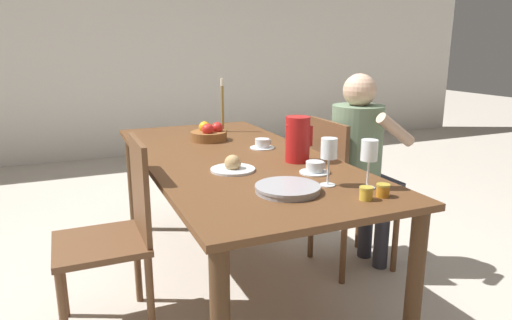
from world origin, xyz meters
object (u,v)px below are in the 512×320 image
object	(u,v)px
red_pitcher	(298,139)
wine_glass_juice	(329,151)
chair_opposite	(116,231)
chair_person_side	(344,190)
candlestick_tall	(223,111)
teacup_near_person	(315,168)
teacup_across	(262,144)
wine_glass_water	(369,152)
jam_jar_amber	(383,190)
fruit_bowl	(210,134)
jam_jar_red	(366,193)
person_seated	(361,156)
serving_tray	(288,189)
bread_plate	(233,166)

from	to	relation	value
red_pitcher	wine_glass_juice	size ratio (longest dim) A/B	1.13
chair_opposite	wine_glass_juice	xyz separation A→B (m)	(0.86, -0.47, 0.41)
chair_person_side	candlestick_tall	distance (m)	1.02
teacup_near_person	teacup_across	size ratio (longest dim) A/B	1.00
wine_glass_water	jam_jar_amber	world-z (taller)	wine_glass_water
chair_opposite	teacup_near_person	xyz separation A→B (m)	(0.90, -0.28, 0.28)
fruit_bowl	jam_jar_amber	bearing A→B (deg)	-77.15
wine_glass_juice	jam_jar_red	bearing A→B (deg)	-80.04
chair_opposite	person_seated	distance (m)	1.44
chair_opposite	wine_glass_water	xyz separation A→B (m)	(0.99, -0.57, 0.41)
teacup_near_person	serving_tray	xyz separation A→B (m)	(-0.25, -0.21, -0.01)
teacup_near_person	jam_jar_amber	size ratio (longest dim) A/B	2.63
chair_person_side	wine_glass_juice	distance (m)	0.85
teacup_across	candlestick_tall	world-z (taller)	candlestick_tall
chair_opposite	person_seated	xyz separation A→B (m)	(1.42, 0.07, 0.21)
wine_glass_water	chair_person_side	bearing A→B (deg)	62.72
bread_plate	fruit_bowl	xyz separation A→B (m)	(0.12, 0.74, 0.02)
wine_glass_juice	chair_person_side	bearing A→B (deg)	49.94
serving_tray	fruit_bowl	distance (m)	1.14
person_seated	teacup_near_person	xyz separation A→B (m)	(-0.52, -0.35, 0.07)
wine_glass_juice	teacup_near_person	size ratio (longest dim) A/B	1.45
serving_tray	jam_jar_red	distance (m)	0.32
candlestick_tall	teacup_near_person	bearing A→B (deg)	-87.44
serving_tray	bread_plate	size ratio (longest dim) A/B	1.26
teacup_near_person	wine_glass_juice	bearing A→B (deg)	-103.99
person_seated	wine_glass_water	xyz separation A→B (m)	(-0.43, -0.64, 0.20)
bread_plate	fruit_bowl	bearing A→B (deg)	81.13
chair_opposite	serving_tray	bearing A→B (deg)	-126.74
wine_glass_water	teacup_near_person	size ratio (longest dim) A/B	1.45
teacup_near_person	jam_jar_red	distance (m)	0.42
person_seated	serving_tray	distance (m)	0.95
red_pitcher	serving_tray	world-z (taller)	red_pitcher
teacup_near_person	jam_jar_amber	distance (m)	0.42
teacup_near_person	serving_tray	distance (m)	0.33
jam_jar_amber	jam_jar_red	size ratio (longest dim) A/B	1.00
wine_glass_juice	fruit_bowl	size ratio (longest dim) A/B	0.91
chair_opposite	wine_glass_water	world-z (taller)	wine_glass_water
teacup_near_person	bread_plate	size ratio (longest dim) A/B	0.67
person_seated	fruit_bowl	distance (m)	0.96
wine_glass_water	red_pitcher	bearing A→B (deg)	96.26
jam_jar_amber	candlestick_tall	bearing A→B (deg)	94.62
wine_glass_juice	teacup_across	bearing A→B (deg)	87.43
wine_glass_juice	bread_plate	world-z (taller)	wine_glass_juice
teacup_across	jam_jar_amber	distance (m)	1.00
chair_person_side	chair_opposite	distance (m)	1.34
wine_glass_water	bread_plate	xyz separation A→B (m)	(-0.43, 0.49, -0.14)
teacup_near_person	bread_plate	world-z (taller)	bread_plate
chair_person_side	jam_jar_amber	world-z (taller)	chair_person_side
chair_person_side	serving_tray	bearing A→B (deg)	-49.39
chair_opposite	candlestick_tall	xyz separation A→B (m)	(0.85, 0.90, 0.40)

